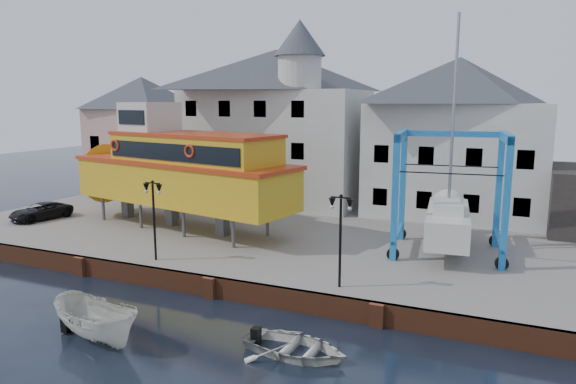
% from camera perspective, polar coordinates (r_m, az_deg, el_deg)
% --- Properties ---
extents(ground, '(140.00, 140.00, 0.00)m').
position_cam_1_polar(ground, '(25.04, -8.66, -11.49)').
color(ground, black).
rests_on(ground, ground).
extents(hardstanding, '(44.00, 22.00, 1.00)m').
position_cam_1_polar(hardstanding, '(34.23, 1.12, -4.59)').
color(hardstanding, slate).
rests_on(hardstanding, ground).
extents(quay_wall, '(44.00, 0.47, 1.00)m').
position_cam_1_polar(quay_wall, '(24.94, -8.56, -10.35)').
color(quay_wall, brown).
rests_on(quay_wall, ground).
extents(building_pink, '(8.00, 7.00, 10.30)m').
position_cam_1_polar(building_pink, '(48.57, -15.72, 6.13)').
color(building_pink, '#BF9B8F').
rests_on(building_pink, hardstanding).
extents(building_white_main, '(14.00, 8.30, 14.00)m').
position_cam_1_polar(building_white_main, '(41.88, -1.20, 7.57)').
color(building_white_main, beige).
rests_on(building_white_main, hardstanding).
extents(building_white_right, '(12.00, 8.00, 11.20)m').
position_cam_1_polar(building_white_right, '(38.90, 18.22, 5.79)').
color(building_white_right, beige).
rests_on(building_white_right, hardstanding).
extents(lamp_post_left, '(1.12, 0.32, 4.20)m').
position_cam_1_polar(lamp_post_left, '(27.07, -14.75, -0.87)').
color(lamp_post_left, black).
rests_on(lamp_post_left, hardstanding).
extents(lamp_post_right, '(1.12, 0.32, 4.20)m').
position_cam_1_polar(lamp_post_right, '(22.41, 5.87, -2.82)').
color(lamp_post_right, black).
rests_on(lamp_post_right, hardstanding).
extents(tour_boat, '(19.08, 8.11, 8.09)m').
position_cam_1_polar(tour_boat, '(34.36, -12.98, 2.54)').
color(tour_boat, '#59595E').
rests_on(tour_boat, hardstanding).
extents(travel_lift, '(6.33, 8.53, 12.63)m').
position_cam_1_polar(travel_lift, '(29.65, 17.36, -2.16)').
color(travel_lift, '#1054A6').
rests_on(travel_lift, hardstanding).
extents(van, '(2.77, 4.45, 1.15)m').
position_cam_1_polar(van, '(39.79, -25.77, -1.94)').
color(van, black).
rests_on(van, hardstanding).
extents(motorboat_a, '(4.94, 2.79, 1.80)m').
position_cam_1_polar(motorboat_a, '(22.03, -20.35, -15.14)').
color(motorboat_a, silver).
rests_on(motorboat_a, ground).
extents(motorboat_b, '(4.13, 3.07, 0.82)m').
position_cam_1_polar(motorboat_b, '(19.70, 0.80, -17.60)').
color(motorboat_b, silver).
rests_on(motorboat_b, ground).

